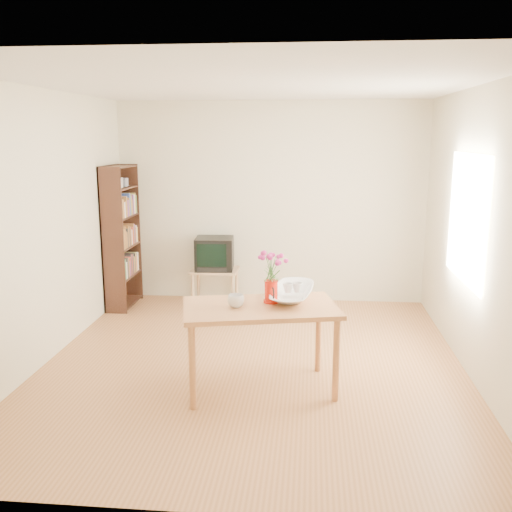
# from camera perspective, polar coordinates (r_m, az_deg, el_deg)

# --- Properties ---
(room) EXTENTS (4.50, 4.50, 4.50)m
(room) POSITION_cam_1_polar(r_m,az_deg,el_deg) (5.25, 0.01, 2.55)
(room) COLOR #955E34
(room) RESTS_ON ground
(table) EXTENTS (1.42, 1.01, 0.75)m
(table) POSITION_cam_1_polar(r_m,az_deg,el_deg) (4.86, 0.44, -6.02)
(table) COLOR #A86639
(table) RESTS_ON ground
(tv_stand) EXTENTS (0.60, 0.45, 0.46)m
(tv_stand) POSITION_cam_1_polar(r_m,az_deg,el_deg) (7.44, -4.14, -1.85)
(tv_stand) COLOR tan
(tv_stand) RESTS_ON ground
(bookshelf) EXTENTS (0.28, 0.70, 1.80)m
(bookshelf) POSITION_cam_1_polar(r_m,az_deg,el_deg) (7.41, -13.26, 1.39)
(bookshelf) COLOR black
(bookshelf) RESTS_ON ground
(pitcher) EXTENTS (0.13, 0.21, 0.20)m
(pitcher) POSITION_cam_1_polar(r_m,az_deg,el_deg) (4.91, 1.53, -3.65)
(pitcher) COLOR red
(pitcher) RESTS_ON table
(flowers) EXTENTS (0.22, 0.22, 0.32)m
(flowers) POSITION_cam_1_polar(r_m,az_deg,el_deg) (4.84, 1.54, -0.74)
(flowers) COLOR #CF308F
(flowers) RESTS_ON pitcher
(mug) EXTENTS (0.19, 0.19, 0.11)m
(mug) POSITION_cam_1_polar(r_m,az_deg,el_deg) (4.79, -2.03, -4.51)
(mug) COLOR white
(mug) RESTS_ON table
(bowl) EXTENTS (0.58, 0.58, 0.50)m
(bowl) POSITION_cam_1_polar(r_m,az_deg,el_deg) (5.02, 3.67, -1.44)
(bowl) COLOR white
(bowl) RESTS_ON table
(teacup_a) EXTENTS (0.11, 0.11, 0.07)m
(teacup_a) POSITION_cam_1_polar(r_m,az_deg,el_deg) (5.03, 3.21, -1.93)
(teacup_a) COLOR white
(teacup_a) RESTS_ON bowl
(teacup_b) EXTENTS (0.11, 0.11, 0.07)m
(teacup_b) POSITION_cam_1_polar(r_m,az_deg,el_deg) (5.05, 4.18, -1.89)
(teacup_b) COLOR white
(teacup_b) RESTS_ON bowl
(television) EXTENTS (0.51, 0.48, 0.41)m
(television) POSITION_cam_1_polar(r_m,az_deg,el_deg) (7.39, -4.15, 0.32)
(television) COLOR black
(television) RESTS_ON tv_stand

